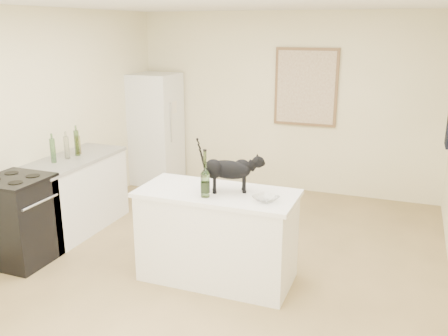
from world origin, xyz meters
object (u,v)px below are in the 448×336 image
(wine_bottle, at_px, (205,176))
(stove, at_px, (19,221))
(glass_bowl, at_px, (266,199))
(fridge, at_px, (155,129))
(black_cat, at_px, (228,172))

(wine_bottle, bearing_deg, stove, -173.64)
(wine_bottle, bearing_deg, glass_bowl, 7.11)
(stove, height_order, glass_bowl, glass_bowl)
(stove, height_order, fridge, fridge)
(stove, distance_m, glass_bowl, 2.61)
(wine_bottle, height_order, glass_bowl, wine_bottle)
(fridge, bearing_deg, wine_bottle, -53.67)
(stove, distance_m, black_cat, 2.29)
(stove, relative_size, wine_bottle, 2.31)
(black_cat, xyz_separation_m, wine_bottle, (-0.15, -0.20, 0.00))
(black_cat, xyz_separation_m, glass_bowl, (0.40, -0.14, -0.17))
(fridge, relative_size, glass_bowl, 7.90)
(stove, relative_size, black_cat, 1.63)
(fridge, relative_size, wine_bottle, 4.37)
(fridge, distance_m, wine_bottle, 3.39)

